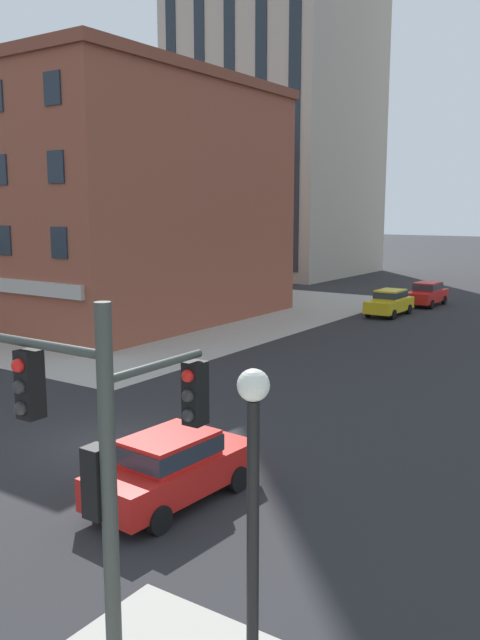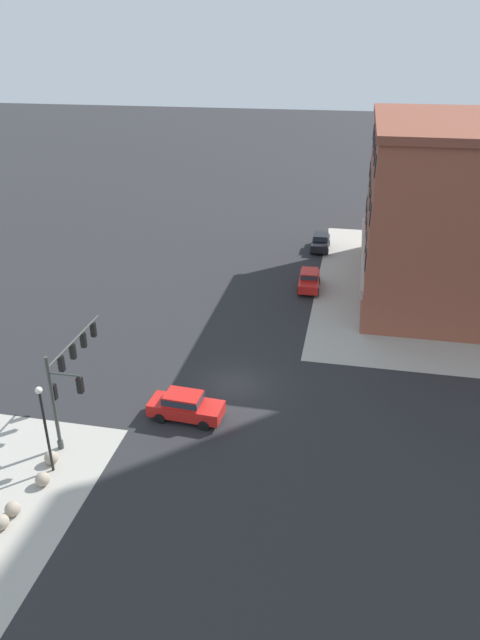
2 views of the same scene
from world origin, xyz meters
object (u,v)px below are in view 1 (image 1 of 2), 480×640
at_px(car_main_southbound_near, 390,302).
at_px(car_cross_eastbound, 172,465).
at_px(street_lamp_corner_near, 253,536).
at_px(car_main_southbound_far, 427,293).
at_px(traffic_signal_main, 30,432).

xyz_separation_m(car_main_southbound_near, car_cross_eastbound, (6.20, -29.42, 0.00)).
distance_m(street_lamp_corner_near, car_main_southbound_far, 42.41).
bearing_deg(car_main_southbound_far, car_cross_eastbound, -80.87).
distance_m(traffic_signal_main, car_main_southbound_near, 36.43).
bearing_deg(car_main_southbound_near, car_cross_eastbound, -78.10).
bearing_deg(car_cross_eastbound, car_main_southbound_far, 99.13).
xyz_separation_m(car_main_southbound_near, car_main_southbound_far, (0.55, 5.78, 0.00)).
distance_m(traffic_signal_main, car_cross_eastbound, 6.99).
xyz_separation_m(street_lamp_corner_near, car_cross_eastbound, (-5.85, 5.55, -2.35)).
bearing_deg(street_lamp_corner_near, car_cross_eastbound, 136.50).
bearing_deg(street_lamp_corner_near, car_main_southbound_near, 109.01).
distance_m(street_lamp_corner_near, car_cross_eastbound, 8.39).
relative_size(traffic_signal_main, car_main_southbound_near, 1.46).
height_order(traffic_signal_main, car_cross_eastbound, traffic_signal_main).
distance_m(traffic_signal_main, car_main_southbound_far, 41.93).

